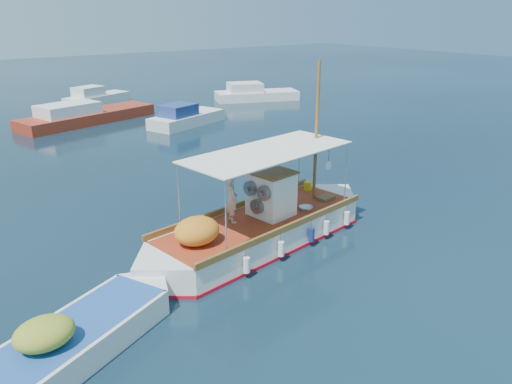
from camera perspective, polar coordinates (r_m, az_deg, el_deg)
ground at (r=18.68m, az=1.11°, el=-4.60°), size 160.00×160.00×0.00m
fishing_caique at (r=17.58m, az=0.40°, el=-4.26°), size 10.31×3.84×6.35m
dinghy at (r=13.20m, az=-20.00°, el=-15.79°), size 5.96×3.64×1.60m
bg_boat_n at (r=38.76m, az=-19.05°, el=8.16°), size 10.51×5.33×1.80m
bg_boat_ne at (r=36.35m, az=-8.11°, el=8.32°), size 6.29×3.99×1.80m
bg_boat_e at (r=46.43m, az=-0.20°, el=11.06°), size 7.88×5.11×1.80m
bg_boat_far_n at (r=46.53m, az=-17.87°, el=10.13°), size 6.22×4.06×1.80m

